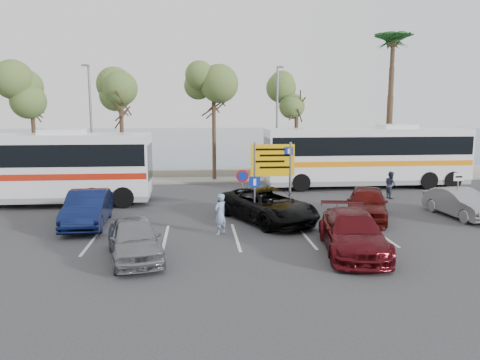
{
  "coord_description": "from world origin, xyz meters",
  "views": [
    {
      "loc": [
        -2.78,
        -19.71,
        5.29
      ],
      "look_at": [
        -0.65,
        3.0,
        1.76
      ],
      "focal_mm": 35.0,
      "sensor_mm": 36.0,
      "label": 1
    }
  ],
  "objects": [
    {
      "name": "direction_sign",
      "position": [
        1.0,
        3.2,
        2.43
      ],
      "size": [
        2.2,
        0.12,
        3.6
      ],
      "color": "slate",
      "rests_on": "ground"
    },
    {
      "name": "street_lamp_right",
      "position": [
        3.0,
        13.52,
        4.6
      ],
      "size": [
        0.45,
        1.15,
        8.01
      ],
      "color": "slate",
      "rests_on": "kerb_strip"
    },
    {
      "name": "seawall",
      "position": [
        0.0,
        16.0,
        0.3
      ],
      "size": [
        48.0,
        0.8,
        0.6
      ],
      "primitive_type": "cube",
      "color": "#A8A087",
      "rests_on": "ground"
    },
    {
      "name": "tree_left",
      "position": [
        -8.0,
        14.0,
        6.0
      ],
      "size": [
        3.2,
        3.2,
        7.2
      ],
      "color": "#382619",
      "rests_on": "kerb_strip"
    },
    {
      "name": "car_silver_b",
      "position": [
        10.0,
        1.5,
        0.7
      ],
      "size": [
        1.94,
        4.37,
        1.39
      ],
      "primitive_type": "imported",
      "rotation": [
        0.0,
        0.0,
        0.11
      ],
      "color": "gray",
      "rests_on": "ground"
    },
    {
      "name": "pedestrian_near",
      "position": [
        -1.82,
        -0.54,
        0.87
      ],
      "size": [
        0.74,
        0.74,
        1.74
      ],
      "primitive_type": "imported",
      "rotation": [
        0.0,
        0.0,
        3.92
      ],
      "color": "#7E92B8",
      "rests_on": "ground"
    },
    {
      "name": "palm_tree",
      "position": [
        11.5,
        14.0,
        9.87
      ],
      "size": [
        4.8,
        4.8,
        11.2
      ],
      "color": "#382619",
      "rests_on": "kerb_strip"
    },
    {
      "name": "kerb_strip",
      "position": [
        0.0,
        14.0,
        0.07
      ],
      "size": [
        44.0,
        2.4,
        0.15
      ],
      "primitive_type": "cube",
      "color": "gray",
      "rests_on": "ground"
    },
    {
      "name": "car_silver_a",
      "position": [
        -5.0,
        -3.5,
        0.73
      ],
      "size": [
        2.62,
        4.54,
        1.45
      ],
      "primitive_type": "imported",
      "rotation": [
        0.0,
        0.0,
        0.22
      ],
      "color": "slate",
      "rests_on": "ground"
    },
    {
      "name": "coach_bus_left",
      "position": [
        -12.0,
        6.5,
        1.92
      ],
      "size": [
        13.3,
        2.9,
        4.14
      ],
      "color": "white",
      "rests_on": "ground"
    },
    {
      "name": "sign_no_stop",
      "position": [
        -0.6,
        2.38,
        1.58
      ],
      "size": [
        0.6,
        0.08,
        2.35
      ],
      "color": "slate",
      "rests_on": "ground"
    },
    {
      "name": "tree_right",
      "position": [
        4.5,
        14.0,
        6.17
      ],
      "size": [
        3.2,
        3.2,
        7.4
      ],
      "color": "#382619",
      "rests_on": "kerb_strip"
    },
    {
      "name": "pedestrian_far",
      "position": [
        8.6,
        6.5,
        0.8
      ],
      "size": [
        0.64,
        0.8,
        1.6
      ],
      "primitive_type": "imported",
      "rotation": [
        0.0,
        0.0,
        1.61
      ],
      "color": "#2F3346",
      "rests_on": "ground"
    },
    {
      "name": "sign_taxi",
      "position": [
        9.8,
        1.49,
        1.42
      ],
      "size": [
        0.5,
        0.07,
        2.2
      ],
      "color": "slate",
      "rests_on": "ground"
    },
    {
      "name": "tree_mid",
      "position": [
        -1.5,
        14.0,
        6.65
      ],
      "size": [
        3.2,
        3.2,
        8.0
      ],
      "color": "#382619",
      "rests_on": "kerb_strip"
    },
    {
      "name": "sea",
      "position": [
        0.0,
        60.0,
        0.01
      ],
      "size": [
        140.0,
        140.0,
        0.0
      ],
      "primitive_type": "plane",
      "color": "#425169",
      "rests_on": "ground"
    },
    {
      "name": "street_lamp_left",
      "position": [
        -10.0,
        13.52,
        4.6
      ],
      "size": [
        0.45,
        1.15,
        8.01
      ],
      "color": "slate",
      "rests_on": "kerb_strip"
    },
    {
      "name": "coach_bus_right",
      "position": [
        8.54,
        10.5,
        1.95
      ],
      "size": [
        13.51,
        3.0,
        4.2
      ],
      "color": "white",
      "rests_on": "ground"
    },
    {
      "name": "lane_markings",
      "position": [
        -1.14,
        -1.0,
        0.0
      ],
      "size": [
        12.02,
        4.2,
        0.01
      ],
      "primitive_type": null,
      "color": "silver",
      "rests_on": "ground"
    },
    {
      "name": "car_maroon",
      "position": [
        2.9,
        -3.5,
        0.75
      ],
      "size": [
        2.84,
        5.42,
        1.5
      ],
      "primitive_type": "imported",
      "rotation": [
        0.0,
        0.0,
        -0.15
      ],
      "color": "#520D13",
      "rests_on": "ground"
    },
    {
      "name": "car_blue",
      "position": [
        -7.72,
        1.5,
        0.79
      ],
      "size": [
        1.89,
        4.86,
        1.58
      ],
      "primitive_type": "imported",
      "rotation": [
        0.0,
        0.0,
        0.05
      ],
      "color": "#0D1741",
      "rests_on": "ground"
    },
    {
      "name": "tree_far_left",
      "position": [
        -14.0,
        14.0,
        6.33
      ],
      "size": [
        3.2,
        3.2,
        7.6
      ],
      "color": "#382619",
      "rests_on": "kerb_strip"
    },
    {
      "name": "suv_black",
      "position": [
        0.5,
        1.5,
        0.78
      ],
      "size": [
        4.79,
        6.21,
        1.57
      ],
      "primitive_type": "imported",
      "rotation": [
        0.0,
        0.0,
        0.45
      ],
      "color": "black",
      "rests_on": "ground"
    },
    {
      "name": "ground",
      "position": [
        0.0,
        0.0,
        0.0
      ],
      "size": [
        120.0,
        120.0,
        0.0
      ],
      "primitive_type": "plane",
      "color": "#303032",
      "rests_on": "ground"
    },
    {
      "name": "car_red",
      "position": [
        5.3,
        1.5,
        0.78
      ],
      "size": [
        3.32,
        4.93,
        1.56
      ],
      "primitive_type": "imported",
      "rotation": [
        0.0,
        0.0,
        -0.35
      ],
      "color": "#4C0C0A",
      "rests_on": "ground"
    },
    {
      "name": "sign_parking",
      "position": [
        -0.2,
        0.79,
        1.47
      ],
      "size": [
        0.5,
        0.07,
        2.25
      ],
      "color": "slate",
      "rests_on": "ground"
    }
  ]
}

